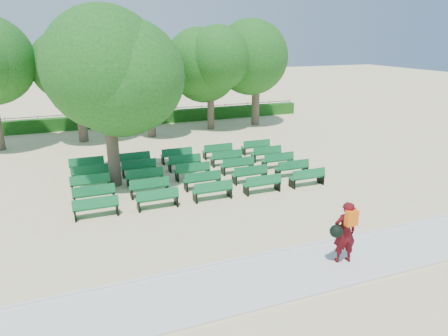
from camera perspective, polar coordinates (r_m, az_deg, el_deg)
name	(u,v)px	position (r m, az deg, el deg)	size (l,w,h in m)	color
ground	(196,187)	(17.66, -4.09, -2.78)	(120.00, 120.00, 0.00)	beige
paving	(274,277)	(11.52, 7.22, -15.18)	(30.00, 2.20, 0.06)	silver
curb	(257,256)	(12.37, 4.67, -12.40)	(30.00, 0.12, 0.10)	silver
hedge	(140,119)	(30.72, -11.89, 6.93)	(26.00, 0.70, 0.90)	#1B5616
fence	(140,123)	(31.20, -11.96, 6.26)	(26.00, 0.10, 1.02)	black
tree_line	(151,136)	(26.97, -10.39, 4.47)	(21.80, 6.80, 7.04)	#1D5D1A
bench_array	(192,177)	(18.72, -4.54, -1.27)	(1.66, 0.62, 1.02)	#136E36
tree_among	(106,79)	(17.52, -16.46, 12.15)	(5.24, 5.24, 7.06)	brown
person	(344,232)	(12.08, 16.83, -8.69)	(0.92, 0.58, 1.89)	#4C0A0F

